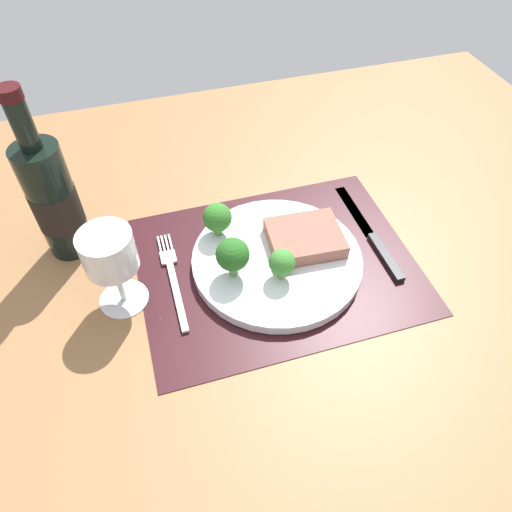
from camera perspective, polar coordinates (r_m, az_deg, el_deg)
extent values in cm
cube|color=brown|center=(75.23, 2.44, -1.76)|extent=(140.00, 110.00, 3.00)
cube|color=black|center=(73.98, 2.49, -0.94)|extent=(42.08, 32.84, 0.30)
cylinder|color=silver|center=(73.27, 2.51, -0.45)|extent=(26.08, 26.08, 1.60)
cube|color=#8C5647|center=(73.97, 5.89, 2.16)|extent=(11.73, 9.94, 2.41)
cylinder|color=#5B8942|center=(75.67, -4.55, 3.14)|extent=(1.28, 1.28, 1.55)
sphere|color=#2D6B23|center=(73.79, -4.67, 4.63)|extent=(4.55, 4.55, 4.55)
cylinder|color=#6B994C|center=(69.49, 3.04, -2.07)|extent=(1.23, 1.23, 1.55)
sphere|color=#387A2D|center=(67.66, 3.13, -0.76)|extent=(3.86, 3.86, 3.86)
cylinder|color=#5B8942|center=(69.63, -2.73, -1.55)|extent=(1.39, 1.39, 2.13)
sphere|color=#235B1E|center=(67.27, -2.82, 0.18)|extent=(4.88, 4.88, 4.88)
cube|color=silver|center=(70.46, -9.42, -4.70)|extent=(1.00, 13.00, 0.50)
cube|color=silver|center=(75.52, -10.47, -0.16)|extent=(2.40, 2.60, 0.40)
cube|color=silver|center=(77.65, -11.50, 1.33)|extent=(0.30, 3.60, 0.35)
cube|color=silver|center=(77.65, -11.07, 1.43)|extent=(0.30, 3.60, 0.35)
cube|color=silver|center=(77.66, -10.64, 1.52)|extent=(0.30, 3.60, 0.35)
cube|color=silver|center=(77.67, -10.20, 1.62)|extent=(0.30, 3.60, 0.35)
cube|color=black|center=(76.91, 15.30, -0.05)|extent=(1.40, 10.00, 0.80)
cube|color=silver|center=(83.85, 11.75, 5.45)|extent=(1.80, 13.00, 0.30)
cylinder|color=black|center=(76.04, -22.97, 5.99)|extent=(6.69, 6.69, 18.87)
cylinder|color=black|center=(76.62, -22.76, 5.47)|extent=(6.83, 6.83, 6.61)
cylinder|color=black|center=(68.87, -26.20, 13.94)|extent=(2.81, 2.81, 7.07)
cylinder|color=black|center=(66.86, -27.47, 16.94)|extent=(3.03, 3.03, 1.60)
cylinder|color=silver|center=(72.24, -15.51, -4.94)|extent=(7.13, 7.13, 0.40)
cylinder|color=silver|center=(69.38, -16.13, -3.06)|extent=(0.80, 0.80, 7.11)
cylinder|color=silver|center=(64.71, -17.31, 0.50)|extent=(7.24, 7.24, 5.70)
cylinder|color=tan|center=(65.69, -17.04, -0.31)|extent=(6.37, 6.37, 2.94)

